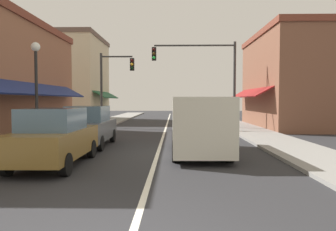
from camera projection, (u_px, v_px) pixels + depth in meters
name	position (u px, v px, depth m)	size (l,w,h in m)	color
ground_plane	(165.00, 130.00, 21.82)	(80.00, 80.00, 0.00)	#28282B
sidewalk_left	(86.00, 129.00, 21.93)	(2.60, 56.00, 0.12)	gray
sidewalk_right	(245.00, 129.00, 21.71)	(2.60, 56.00, 0.12)	gray
lane_center_stripe	(165.00, 129.00, 21.82)	(0.14, 52.00, 0.01)	silver
storefront_right_block	(289.00, 80.00, 23.47)	(6.02, 10.20, 7.03)	brown
storefront_far_left	(71.00, 79.00, 31.81)	(7.28, 8.20, 8.43)	beige
parked_car_nearest_left	(54.00, 137.00, 9.66)	(1.82, 4.12, 1.77)	brown
parked_car_second_left	(89.00, 126.00, 13.78)	(1.83, 4.13, 1.77)	#4C5156
van_in_lane	(199.00, 123.00, 11.80)	(2.04, 5.20, 2.12)	beige
traffic_signal_mast_arm	(206.00, 69.00, 21.77)	(5.81, 0.50, 6.07)	#333333
traffic_signal_left_corner	(112.00, 79.00, 23.28)	(2.57, 0.50, 5.50)	#333333
street_lamp_left_near	(36.00, 77.00, 12.61)	(0.36, 0.36, 4.33)	black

